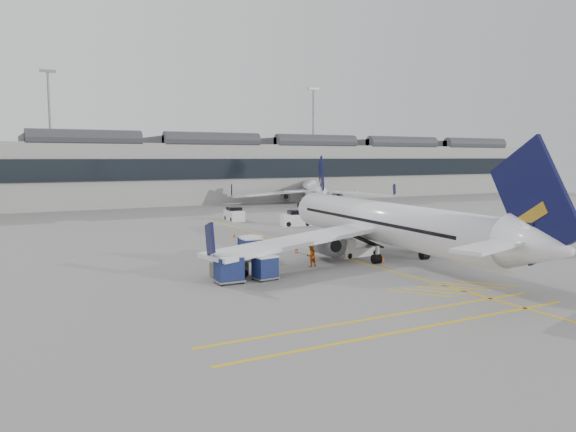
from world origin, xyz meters
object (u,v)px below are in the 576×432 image
ramp_agent_a (297,244)px  airliner_main (390,224)px  baggage_cart_a (252,248)px  pushback_tug (229,268)px  ramp_agent_b (311,256)px  belt_loader (355,249)px

ramp_agent_a → airliner_main: bearing=-81.4°
baggage_cart_a → ramp_agent_a: (5.05, 1.25, -0.19)m
airliner_main → pushback_tug: bearing=-173.4°
airliner_main → baggage_cart_a: bearing=161.6°
ramp_agent_b → pushback_tug: (-7.09, -0.31, -0.25)m
ramp_agent_b → pushback_tug: size_ratio=0.70×
ramp_agent_a → ramp_agent_b: ramp_agent_b is taller
pushback_tug → baggage_cart_a: bearing=49.9°
airliner_main → belt_loader: size_ratio=7.36×
baggage_cart_a → ramp_agent_b: (2.95, -4.78, -0.15)m
ramp_agent_a → ramp_agent_b: bearing=-144.5°
belt_loader → ramp_agent_b: size_ratio=2.93×
belt_loader → ramp_agent_b: 6.39m
airliner_main → baggage_cart_a: airliner_main is taller
baggage_cart_a → ramp_agent_b: baggage_cart_a is taller
pushback_tug → airliner_main: bearing=0.5°
airliner_main → ramp_agent_a: size_ratio=22.87×
airliner_main → pushback_tug: size_ratio=15.05×
baggage_cart_a → ramp_agent_b: bearing=-54.2°
airliner_main → pushback_tug: airliner_main is taller
airliner_main → ramp_agent_b: bearing=-174.2°
airliner_main → belt_loader: 3.78m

